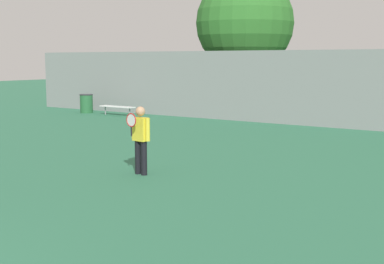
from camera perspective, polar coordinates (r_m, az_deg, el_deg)
tennis_player at (r=12.18m, az=-5.53°, el=-0.45°), size 0.56×0.43×1.56m
bench_courtside_near at (r=25.31m, az=-7.98°, el=2.65°), size 1.92×0.40×0.44m
trash_bin at (r=26.88m, az=-11.20°, el=3.00°), size 0.65×0.65×0.92m
back_fence at (r=21.02m, az=16.24°, el=4.38°), size 33.86×0.06×2.99m
tree_green_broad at (r=26.42m, az=5.66°, el=11.50°), size 4.73×4.73×6.73m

